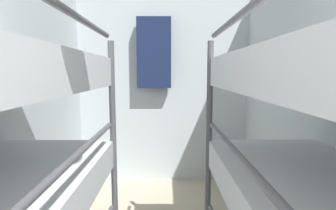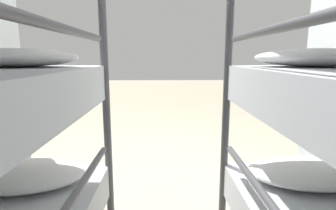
{
  "view_description": "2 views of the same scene",
  "coord_description": "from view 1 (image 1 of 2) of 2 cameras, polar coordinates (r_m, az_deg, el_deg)",
  "views": [
    {
      "loc": [
        0.04,
        0.5,
        1.51
      ],
      "look_at": [
        0.05,
        2.87,
        1.21
      ],
      "focal_mm": 28.0,
      "sensor_mm": 36.0,
      "label": 1
    },
    {
      "loc": [
        0.02,
        2.07,
        1.06
      ],
      "look_at": [
        -0.01,
        0.63,
        0.8
      ],
      "focal_mm": 28.0,
      "sensor_mm": 36.0,
      "label": 2
    }
  ],
  "objects": [
    {
      "name": "wall_back",
      "position": [
        3.61,
        -0.98,
        2.66
      ],
      "size": [
        2.4,
        0.06,
        2.46
      ],
      "color": "silver",
      "rests_on": "ground_plane"
    },
    {
      "name": "hanging_coat",
      "position": [
        3.46,
        -3.06,
        11.24
      ],
      "size": [
        0.44,
        0.12,
        0.9
      ],
      "color": "#192347"
    }
  ]
}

